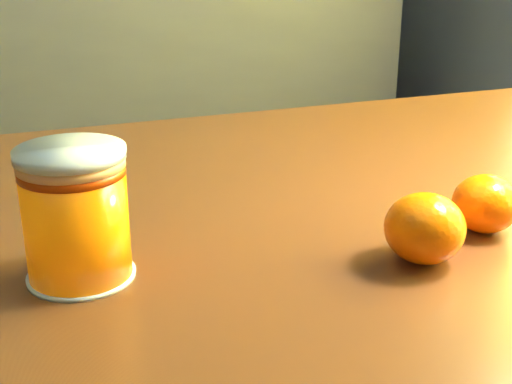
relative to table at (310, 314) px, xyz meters
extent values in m
cube|color=brown|center=(0.00, 0.00, 0.08)|extent=(1.11, 0.81, 0.04)
cylinder|color=#573915|center=(0.45, 0.34, -0.32)|extent=(0.05, 0.05, 0.76)
cylinder|color=orange|center=(-0.21, -0.06, 0.15)|extent=(0.08, 0.08, 0.09)
cylinder|color=#FAA966|center=(-0.21, -0.06, 0.19)|extent=(0.08, 0.08, 0.01)
cylinder|color=silver|center=(-0.21, -0.06, 0.20)|extent=(0.08, 0.08, 0.00)
ellipsoid|color=#FF6805|center=(0.05, -0.11, 0.13)|extent=(0.08, 0.08, 0.06)
ellipsoid|color=#FF6805|center=(0.13, -0.07, 0.13)|extent=(0.07, 0.07, 0.05)
camera|label=1|loc=(-0.22, -0.56, 0.35)|focal=50.00mm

